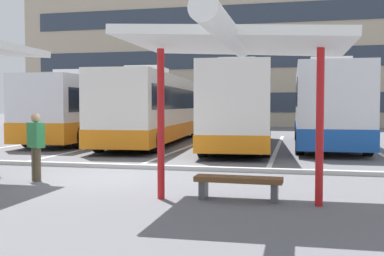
% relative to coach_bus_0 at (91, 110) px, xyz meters
% --- Properties ---
extents(ground_plane, '(160.00, 160.00, 0.00)m').
position_rel_coach_bus_0_xyz_m(ground_plane, '(5.49, -10.79, -1.58)').
color(ground_plane, slate).
extents(terminal_building, '(41.47, 15.50, 21.63)m').
position_rel_coach_bus_0_xyz_m(terminal_building, '(5.51, 25.99, 7.87)').
color(terminal_building, tan).
rests_on(terminal_building, ground).
extents(coach_bus_0, '(2.83, 11.01, 3.45)m').
position_rel_coach_bus_0_xyz_m(coach_bus_0, '(0.00, 0.00, 0.00)').
color(coach_bus_0, silver).
rests_on(coach_bus_0, ground).
extents(coach_bus_1, '(3.28, 12.67, 3.50)m').
position_rel_coach_bus_0_xyz_m(coach_bus_1, '(3.56, -0.43, 0.05)').
color(coach_bus_1, silver).
rests_on(coach_bus_1, ground).
extents(coach_bus_2, '(3.38, 11.88, 3.67)m').
position_rel_coach_bus_0_xyz_m(coach_bus_2, '(7.65, -1.39, 0.15)').
color(coach_bus_2, silver).
rests_on(coach_bus_2, ground).
extents(coach_bus_3, '(2.74, 10.53, 3.70)m').
position_rel_coach_bus_0_xyz_m(coach_bus_3, '(11.41, -0.59, 0.15)').
color(coach_bus_3, silver).
rests_on(coach_bus_3, ground).
extents(lane_stripe_0, '(0.16, 14.00, 0.01)m').
position_rel_coach_bus_0_xyz_m(lane_stripe_0, '(-2.22, -1.23, -1.57)').
color(lane_stripe_0, white).
rests_on(lane_stripe_0, ground).
extents(lane_stripe_1, '(0.16, 14.00, 0.01)m').
position_rel_coach_bus_0_xyz_m(lane_stripe_1, '(1.63, -1.23, -1.57)').
color(lane_stripe_1, white).
rests_on(lane_stripe_1, ground).
extents(lane_stripe_2, '(0.16, 14.00, 0.01)m').
position_rel_coach_bus_0_xyz_m(lane_stripe_2, '(5.49, -1.23, -1.57)').
color(lane_stripe_2, white).
rests_on(lane_stripe_2, ground).
extents(lane_stripe_3, '(0.16, 14.00, 0.01)m').
position_rel_coach_bus_0_xyz_m(lane_stripe_3, '(9.34, -1.23, -1.57)').
color(lane_stripe_3, white).
rests_on(lane_stripe_3, ground).
extents(lane_stripe_4, '(0.16, 14.00, 0.01)m').
position_rel_coach_bus_0_xyz_m(lane_stripe_4, '(13.20, -1.23, -1.57)').
color(lane_stripe_4, white).
rests_on(lane_stripe_4, ground).
extents(waiting_shelter_2, '(3.96, 4.74, 3.14)m').
position_rel_coach_bus_0_xyz_m(waiting_shelter_2, '(9.05, -13.40, 1.32)').
color(waiting_shelter_2, red).
rests_on(waiting_shelter_2, ground).
extents(bench_2, '(1.68, 0.48, 0.45)m').
position_rel_coach_bus_0_xyz_m(bench_2, '(9.05, -12.93, -1.24)').
color(bench_2, brown).
rests_on(bench_2, ground).
extents(platform_kerb, '(44.00, 0.24, 0.12)m').
position_rel_coach_bus_0_xyz_m(platform_kerb, '(5.49, -9.18, -1.52)').
color(platform_kerb, '#ADADA8').
rests_on(platform_kerb, ground).
extents(waiting_passenger_0, '(0.52, 0.42, 1.62)m').
position_rel_coach_bus_0_xyz_m(waiting_passenger_0, '(4.06, -11.75, -0.65)').
color(waiting_passenger_0, brown).
rests_on(waiting_passenger_0, ground).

